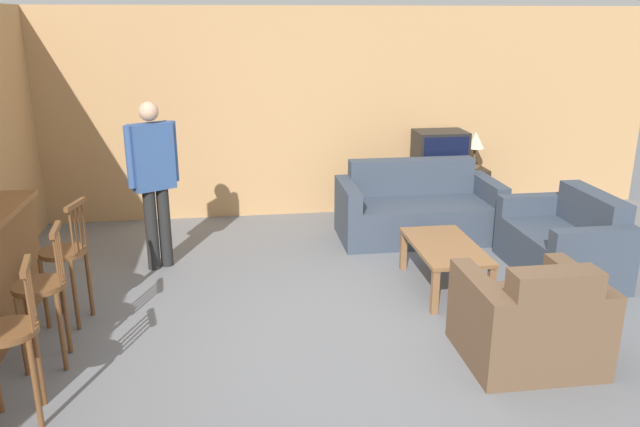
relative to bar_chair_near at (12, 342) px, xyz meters
name	(u,v)px	position (x,y,z in m)	size (l,w,h in m)	color
ground_plane	(348,349)	(2.22, 0.57, -0.55)	(24.00, 24.00, 0.00)	slate
wall_back	(297,114)	(2.22, 4.16, 0.75)	(9.40, 0.08, 2.60)	tan
bar_chair_near	(12,342)	(0.00, 0.00, 0.00)	(0.44, 0.44, 1.06)	brown
bar_chair_mid	(43,295)	(0.00, 0.69, 0.00)	(0.41, 0.41, 1.06)	brown
bar_chair_far	(66,261)	(0.00, 1.36, 0.00)	(0.45, 0.45, 1.06)	brown
couch_far	(417,211)	(3.50, 3.05, -0.24)	(1.82, 0.90, 0.86)	#384251
armchair_near	(530,322)	(3.52, 0.23, -0.24)	(0.94, 0.86, 0.84)	brown
loveseat_right	(564,244)	(4.64, 1.78, -0.24)	(0.83, 1.30, 0.83)	#384251
coffee_table	(445,251)	(3.33, 1.58, -0.18)	(0.59, 1.09, 0.44)	brown
tv_unit	(437,192)	(4.01, 3.84, -0.25)	(1.21, 0.49, 0.61)	#2D2319
tv	(440,150)	(4.01, 3.83, 0.30)	(0.64, 0.48, 0.48)	black
table_lamp	(475,141)	(4.47, 3.84, 0.40)	(0.24, 0.24, 0.46)	brown
person_by_window	(154,176)	(0.62, 2.50, 0.42)	(0.47, 0.34, 1.70)	black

